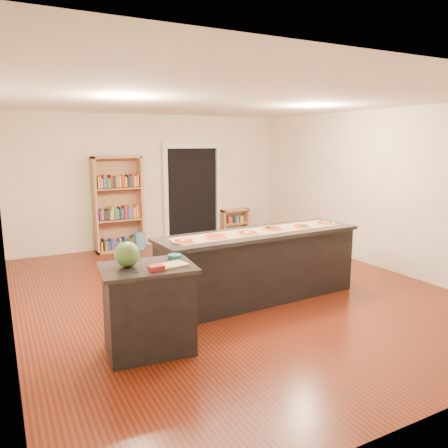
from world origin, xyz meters
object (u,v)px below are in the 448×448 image
side_counter (149,309)px  low_shelf (234,223)px  bookshelf (118,204)px  waste_bin (140,240)px  watermelon (127,254)px  kitchen_island (259,265)px

side_counter → low_shelf: bearing=57.8°
bookshelf → waste_bin: (0.41, -0.07, -0.80)m
side_counter → low_shelf: side_counter is taller
side_counter → watermelon: size_ratio=3.65×
kitchen_island → low_shelf: (1.70, 3.81, -0.17)m
bookshelf → watermelon: 4.64m
side_counter → waste_bin: side_counter is taller
low_shelf → side_counter: bearing=-127.9°
low_shelf → watermelon: bearing=-129.8°
bookshelf → watermelon: bearing=-103.1°
low_shelf → waste_bin: bearing=-177.6°
side_counter → low_shelf: 5.86m
side_counter → watermelon: bearing=164.2°
low_shelf → waste_bin: 2.34m
side_counter → waste_bin: bearing=80.0°
waste_bin → side_counter: bearing=-105.7°
side_counter → watermelon: 0.64m
side_counter → waste_bin: (1.27, 4.52, -0.30)m
waste_bin → watermelon: bearing=-108.2°
bookshelf → waste_bin: 0.90m
waste_bin → kitchen_island: bearing=-80.4°
side_counter → waste_bin: 4.71m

